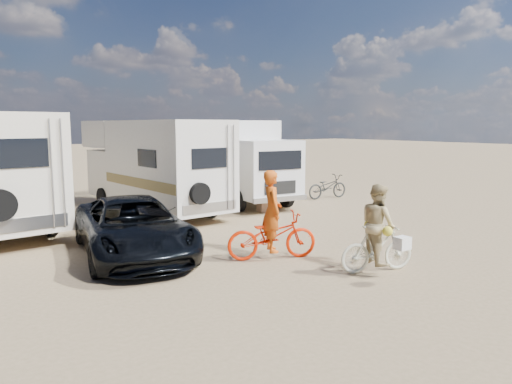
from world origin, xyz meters
TOP-DOWN VIEW (x-y plane):
  - ground at (0.00, 0.00)m, footprint 140.00×140.00m
  - rv_main at (-0.08, 6.63)m, footprint 2.77×7.09m
  - box_truck at (3.49, 6.58)m, footprint 2.71×5.84m
  - dark_suv at (-2.71, 1.51)m, footprint 3.00×5.12m
  - bike_man at (-0.24, -0.49)m, footprint 2.14×1.41m
  - bike_woman at (0.96, -2.49)m, footprint 1.69×0.91m
  - rider_man at (-0.24, -0.49)m, footprint 0.65×0.78m
  - rider_woman at (0.96, -2.49)m, footprint 0.82×0.94m
  - bike_parked at (7.00, 5.52)m, footprint 1.90×0.78m
  - cooler at (-2.28, 3.65)m, footprint 0.65×0.51m
  - crate at (3.15, 4.47)m, footprint 0.61×0.61m

SIDE VIEW (x-z plane):
  - ground at x=0.00m, z-range 0.00..0.00m
  - crate at x=3.15m, z-range 0.00..0.40m
  - cooler at x=-2.28m, z-range 0.00..0.47m
  - bike_parked at x=7.00m, z-range 0.00..0.98m
  - bike_woman at x=0.96m, z-range 0.00..0.98m
  - bike_man at x=-0.24m, z-range 0.00..1.06m
  - dark_suv at x=-2.71m, z-range 0.00..1.34m
  - rider_woman at x=0.96m, z-range 0.00..1.64m
  - rider_man at x=-0.24m, z-range 0.00..1.82m
  - rv_main at x=-0.08m, z-range 0.00..3.14m
  - box_truck at x=3.49m, z-range 0.00..3.15m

